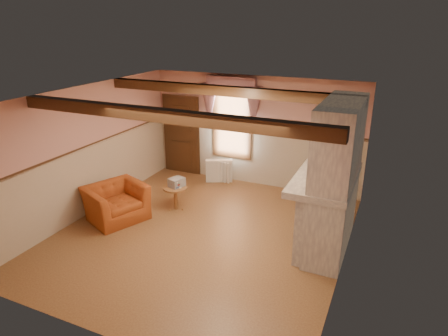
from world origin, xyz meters
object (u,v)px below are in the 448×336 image
at_px(bowl, 327,173).
at_px(mantel_clock, 333,159).
at_px(side_table, 176,198).
at_px(oil_lamp, 329,164).
at_px(radiator, 219,171).
at_px(armchair, 116,203).

height_order(bowl, mantel_clock, mantel_clock).
xyz_separation_m(side_table, oil_lamp, (3.30, 0.06, 1.29)).
bearing_deg(bowl, mantel_clock, 90.00).
bearing_deg(bowl, radiator, 146.52).
bearing_deg(radiator, oil_lamp, -55.61).
bearing_deg(oil_lamp, radiator, 149.20).
height_order(armchair, radiator, armchair).
xyz_separation_m(armchair, oil_lamp, (4.23, 0.99, 1.18)).
bearing_deg(mantel_clock, side_table, -171.42).
bearing_deg(mantel_clock, bowl, -90.00).
bearing_deg(bowl, oil_lamp, 90.00).
bearing_deg(oil_lamp, side_table, -178.89).
distance_m(side_table, radiator, 1.92).
bearing_deg(side_table, bowl, -2.40).
bearing_deg(bowl, armchair, -169.47).
bearing_deg(oil_lamp, mantel_clock, 90.00).
relative_size(radiator, oil_lamp, 2.50).
height_order(armchair, oil_lamp, oil_lamp).
xyz_separation_m(armchair, side_table, (0.93, 0.92, -0.11)).
xyz_separation_m(radiator, mantel_clock, (3.10, -1.41, 1.22)).
relative_size(armchair, side_table, 2.09).
relative_size(radiator, mantel_clock, 2.92).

